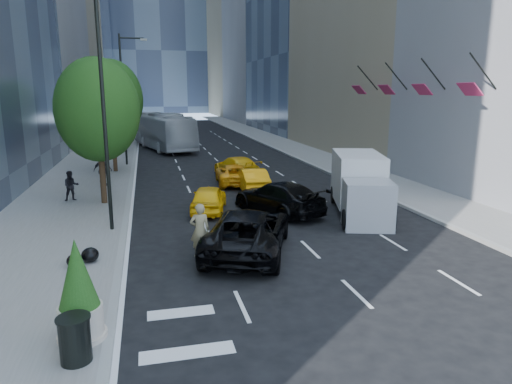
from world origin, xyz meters
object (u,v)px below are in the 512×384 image
object	(u,v)px
trash_can	(75,340)
planter_shrub	(79,292)
black_sedan_mercedes	(278,197)
city_bus	(163,131)
skateboarder	(200,234)
box_truck	(360,185)
black_sedan_lincoln	(248,231)

from	to	relation	value
trash_can	planter_shrub	world-z (taller)	planter_shrub
black_sedan_mercedes	city_bus	bearing A→B (deg)	-104.41
skateboarder	box_truck	bearing A→B (deg)	-149.57
black_sedan_lincoln	trash_can	xyz separation A→B (m)	(-5.24, -6.29, -0.17)
black_sedan_lincoln	planter_shrub	bearing A→B (deg)	66.47
city_bus	planter_shrub	size ratio (longest dim) A/B	5.35
black_sedan_mercedes	city_bus	distance (m)	27.83
skateboarder	planter_shrub	distance (m)	5.96
trash_can	black_sedan_mercedes	bearing A→B (deg)	55.32
black_sedan_lincoln	black_sedan_mercedes	distance (m)	5.79
black_sedan_mercedes	trash_can	distance (m)	13.90
skateboarder	black_sedan_lincoln	size ratio (longest dim) A/B	0.33
skateboarder	trash_can	xyz separation A→B (m)	(-3.40, -5.88, -0.32)
black_sedan_lincoln	city_bus	distance (m)	32.65
black_sedan_lincoln	city_bus	xyz separation A→B (m)	(-1.84, 32.58, 1.03)
skateboarder	black_sedan_mercedes	size ratio (longest dim) A/B	0.36
city_bus	black_sedan_mercedes	bearing A→B (deg)	-94.46
city_bus	box_truck	bearing A→B (deg)	-87.66
skateboarder	black_sedan_mercedes	distance (m)	7.15
city_bus	planter_shrub	xyz separation A→B (m)	(-3.40, -37.88, -0.52)
black_sedan_mercedes	box_truck	world-z (taller)	box_truck
box_truck	trash_can	xyz separation A→B (m)	(-11.68, -10.26, -0.82)
planter_shrub	city_bus	bearing A→B (deg)	84.87
city_bus	trash_can	xyz separation A→B (m)	(-3.40, -38.88, -1.20)
black_sedan_lincoln	city_bus	size ratio (longest dim) A/B	0.45
skateboarder	box_truck	world-z (taller)	box_truck
black_sedan_mercedes	trash_can	world-z (taller)	black_sedan_mercedes
black_sedan_lincoln	black_sedan_mercedes	xyz separation A→B (m)	(2.67, 5.14, -0.04)
city_bus	planter_shrub	world-z (taller)	city_bus
black_sedan_mercedes	city_bus	xyz separation A→B (m)	(-4.51, 27.44, 1.07)
city_bus	black_sedan_lincoln	bearing A→B (deg)	-100.56
skateboarder	black_sedan_mercedes	world-z (taller)	skateboarder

